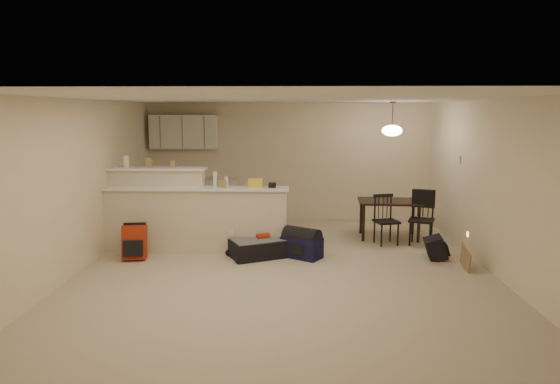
{
  "coord_description": "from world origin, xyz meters",
  "views": [
    {
      "loc": [
        0.14,
        -7.14,
        2.32
      ],
      "look_at": [
        -0.1,
        0.7,
        1.05
      ],
      "focal_mm": 32.0,
      "sensor_mm": 36.0,
      "label": 1
    }
  ],
  "objects_px": {
    "dining_chair_near": "(386,220)",
    "black_daypack": "(435,248)",
    "dining_chair_far": "(422,219)",
    "suitcase": "(258,249)",
    "dining_table": "(389,205)",
    "navy_duffel": "(302,247)",
    "pendant_lamp": "(392,130)",
    "red_backpack": "(135,242)"
  },
  "relations": [
    {
      "from": "dining_table",
      "to": "black_daypack",
      "type": "distance_m",
      "value": 1.48
    },
    {
      "from": "dining_chair_far",
      "to": "navy_duffel",
      "type": "xyz_separation_m",
      "value": [
        -2.1,
        -0.83,
        -0.3
      ]
    },
    {
      "from": "suitcase",
      "to": "black_daypack",
      "type": "relative_size",
      "value": 2.14
    },
    {
      "from": "dining_chair_far",
      "to": "red_backpack",
      "type": "bearing_deg",
      "value": -147.46
    },
    {
      "from": "dining_table",
      "to": "navy_duffel",
      "type": "relative_size",
      "value": 1.89
    },
    {
      "from": "dining_chair_near",
      "to": "black_daypack",
      "type": "distance_m",
      "value": 1.09
    },
    {
      "from": "pendant_lamp",
      "to": "red_backpack",
      "type": "relative_size",
      "value": 1.14
    },
    {
      "from": "suitcase",
      "to": "navy_duffel",
      "type": "distance_m",
      "value": 0.71
    },
    {
      "from": "dining_table",
      "to": "dining_chair_near",
      "type": "distance_m",
      "value": 0.52
    },
    {
      "from": "dining_table",
      "to": "red_backpack",
      "type": "distance_m",
      "value": 4.54
    },
    {
      "from": "dining_chair_near",
      "to": "suitcase",
      "type": "distance_m",
      "value": 2.38
    },
    {
      "from": "red_backpack",
      "to": "black_daypack",
      "type": "relative_size",
      "value": 1.4
    },
    {
      "from": "dining_table",
      "to": "navy_duffel",
      "type": "bearing_deg",
      "value": -137.54
    },
    {
      "from": "pendant_lamp",
      "to": "suitcase",
      "type": "height_order",
      "value": "pendant_lamp"
    },
    {
      "from": "dining_chair_far",
      "to": "navy_duffel",
      "type": "height_order",
      "value": "dining_chair_far"
    },
    {
      "from": "pendant_lamp",
      "to": "red_backpack",
      "type": "distance_m",
      "value": 4.84
    },
    {
      "from": "dining_chair_far",
      "to": "dining_chair_near",
      "type": "bearing_deg",
      "value": -160.53
    },
    {
      "from": "navy_duffel",
      "to": "red_backpack",
      "type": "bearing_deg",
      "value": -144.43
    },
    {
      "from": "black_daypack",
      "to": "suitcase",
      "type": "bearing_deg",
      "value": 97.17
    },
    {
      "from": "suitcase",
      "to": "red_backpack",
      "type": "height_order",
      "value": "red_backpack"
    },
    {
      "from": "pendant_lamp",
      "to": "red_backpack",
      "type": "bearing_deg",
      "value": -160.78
    },
    {
      "from": "dining_table",
      "to": "dining_chair_near",
      "type": "xyz_separation_m",
      "value": [
        -0.13,
        -0.47,
        -0.18
      ]
    },
    {
      "from": "dining_chair_near",
      "to": "suitcase",
      "type": "bearing_deg",
      "value": -174.91
    },
    {
      "from": "pendant_lamp",
      "to": "dining_chair_near",
      "type": "distance_m",
      "value": 1.63
    },
    {
      "from": "dining_table",
      "to": "suitcase",
      "type": "height_order",
      "value": "dining_table"
    },
    {
      "from": "dining_chair_near",
      "to": "dining_chair_far",
      "type": "xyz_separation_m",
      "value": [
        0.61,
        -0.01,
        0.03
      ]
    },
    {
      "from": "dining_table",
      "to": "dining_chair_far",
      "type": "bearing_deg",
      "value": -42.27
    },
    {
      "from": "dining_table",
      "to": "dining_chair_near",
      "type": "relative_size",
      "value": 1.33
    },
    {
      "from": "suitcase",
      "to": "black_daypack",
      "type": "xyz_separation_m",
      "value": [
        2.84,
        0.0,
        0.03
      ]
    },
    {
      "from": "red_backpack",
      "to": "dining_chair_near",
      "type": "bearing_deg",
      "value": 6.01
    },
    {
      "from": "dining_chair_far",
      "to": "black_daypack",
      "type": "xyz_separation_m",
      "value": [
        0.03,
        -0.83,
        -0.3
      ]
    },
    {
      "from": "suitcase",
      "to": "dining_chair_far",
      "type": "bearing_deg",
      "value": -9.47
    },
    {
      "from": "suitcase",
      "to": "navy_duffel",
      "type": "relative_size",
      "value": 1.34
    },
    {
      "from": "dining_chair_near",
      "to": "dining_chair_far",
      "type": "bearing_deg",
      "value": -17.04
    },
    {
      "from": "pendant_lamp",
      "to": "dining_chair_near",
      "type": "height_order",
      "value": "pendant_lamp"
    },
    {
      "from": "pendant_lamp",
      "to": "black_daypack",
      "type": "height_order",
      "value": "pendant_lamp"
    },
    {
      "from": "dining_table",
      "to": "suitcase",
      "type": "xyz_separation_m",
      "value": [
        -2.33,
        -1.32,
        -0.48
      ]
    },
    {
      "from": "pendant_lamp",
      "to": "navy_duffel",
      "type": "xyz_separation_m",
      "value": [
        -1.62,
        -1.32,
        -1.82
      ]
    },
    {
      "from": "dining_table",
      "to": "dining_chair_near",
      "type": "bearing_deg",
      "value": -102.23
    },
    {
      "from": "pendant_lamp",
      "to": "black_daypack",
      "type": "bearing_deg",
      "value": -69.2
    },
    {
      "from": "dining_table",
      "to": "suitcase",
      "type": "distance_m",
      "value": 2.72
    },
    {
      "from": "navy_duffel",
      "to": "black_daypack",
      "type": "xyz_separation_m",
      "value": [
        2.13,
        0.0,
        0.0
      ]
    }
  ]
}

